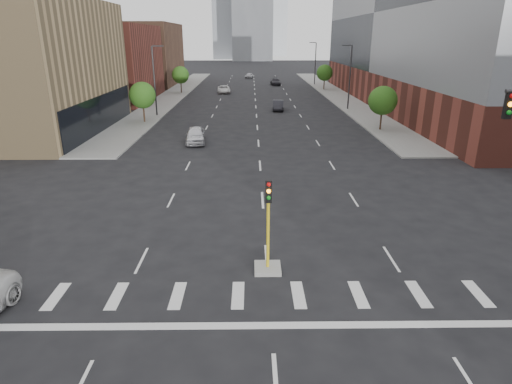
{
  "coord_description": "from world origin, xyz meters",
  "views": [
    {
      "loc": [
        -0.73,
        -8.17,
        10.03
      ],
      "look_at": [
        -0.49,
        12.63,
        2.5
      ],
      "focal_mm": 30.0,
      "sensor_mm": 36.0,
      "label": 1
    }
  ],
  "objects_px": {
    "car_far_left": "(224,89)",
    "car_mid_right": "(278,105)",
    "car_deep_right": "(276,82)",
    "median_traffic_signal": "(268,252)",
    "car_distant": "(249,76)",
    "car_near_left": "(195,135)"
  },
  "relations": [
    {
      "from": "car_near_left",
      "to": "car_distant",
      "type": "relative_size",
      "value": 1.12
    },
    {
      "from": "car_deep_right",
      "to": "median_traffic_signal",
      "type": "bearing_deg",
      "value": -95.4
    },
    {
      "from": "car_near_left",
      "to": "median_traffic_signal",
      "type": "bearing_deg",
      "value": -80.68
    },
    {
      "from": "car_distant",
      "to": "car_far_left",
      "type": "bearing_deg",
      "value": -91.3
    },
    {
      "from": "median_traffic_signal",
      "to": "car_near_left",
      "type": "height_order",
      "value": "median_traffic_signal"
    },
    {
      "from": "car_near_left",
      "to": "car_mid_right",
      "type": "distance_m",
      "value": 22.53
    },
    {
      "from": "median_traffic_signal",
      "to": "car_far_left",
      "type": "bearing_deg",
      "value": 95.11
    },
    {
      "from": "median_traffic_signal",
      "to": "car_near_left",
      "type": "xyz_separation_m",
      "value": [
        -6.34,
        25.27,
        -0.18
      ]
    },
    {
      "from": "median_traffic_signal",
      "to": "car_deep_right",
      "type": "distance_m",
      "value": 80.78
    },
    {
      "from": "car_distant",
      "to": "car_near_left",
      "type": "bearing_deg",
      "value": -86.72
    },
    {
      "from": "car_deep_right",
      "to": "car_distant",
      "type": "relative_size",
      "value": 1.21
    },
    {
      "from": "median_traffic_signal",
      "to": "car_distant",
      "type": "distance_m",
      "value": 97.62
    },
    {
      "from": "car_mid_right",
      "to": "car_distant",
      "type": "xyz_separation_m",
      "value": [
        -4.42,
        51.95,
        0.01
      ]
    },
    {
      "from": "car_far_left",
      "to": "car_near_left",
      "type": "bearing_deg",
      "value": -95.9
    },
    {
      "from": "median_traffic_signal",
      "to": "car_distant",
      "type": "height_order",
      "value": "median_traffic_signal"
    },
    {
      "from": "car_distant",
      "to": "car_mid_right",
      "type": "bearing_deg",
      "value": -77.78
    },
    {
      "from": "car_distant",
      "to": "median_traffic_signal",
      "type": "bearing_deg",
      "value": -81.94
    },
    {
      "from": "car_deep_right",
      "to": "car_distant",
      "type": "distance_m",
      "value": 17.99
    },
    {
      "from": "car_mid_right",
      "to": "car_deep_right",
      "type": "bearing_deg",
      "value": 91.57
    },
    {
      "from": "car_near_left",
      "to": "car_deep_right",
      "type": "distance_m",
      "value": 56.47
    },
    {
      "from": "car_far_left",
      "to": "car_mid_right",
      "type": "bearing_deg",
      "value": -71.52
    },
    {
      "from": "car_far_left",
      "to": "car_deep_right",
      "type": "xyz_separation_m",
      "value": [
        10.68,
        14.2,
        0.04
      ]
    }
  ]
}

